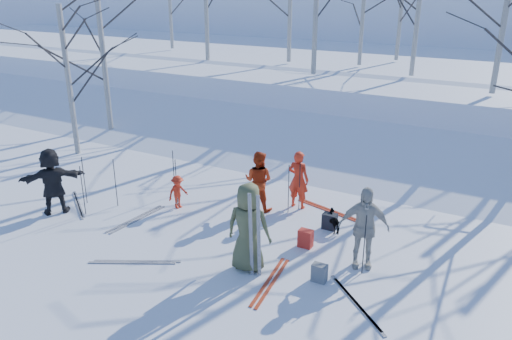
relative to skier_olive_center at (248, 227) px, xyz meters
The scene contains 37 objects.
ground 1.62m from the skier_olive_center, 145.07° to the left, with size 120.00×120.00×0.00m, color white.
snow_ramp 7.86m from the skier_olive_center, 97.85° to the left, with size 70.00×9.50×1.40m, color white.
snow_plateau 17.78m from the skier_olive_center, 93.44° to the left, with size 70.00×18.00×2.20m, color white.
far_hill 38.77m from the skier_olive_center, 91.58° to the left, with size 90.00×30.00×6.00m, color white.
skier_olive_center is the anchor object (origin of this frame).
skier_red_north 3.36m from the skier_olive_center, 96.52° to the left, with size 0.58×0.38×1.59m, color red.
skier_redor_behind 2.98m from the skier_olive_center, 114.78° to the left, with size 0.79×0.61×1.62m, color #B02C0D.
skier_red_seated 3.64m from the skier_olive_center, 151.48° to the left, with size 0.60×0.34×0.92m, color red.
skier_cream_east 2.41m from the skier_olive_center, 31.69° to the left, with size 1.06×0.44×1.82m, color beige.
skier_grey_west 5.82m from the skier_olive_center, behind, with size 1.64×0.52×1.77m, color black.
dog 2.79m from the skier_olive_center, 68.47° to the left, with size 0.27×0.60×0.51m, color black.
upright_ski_left 0.33m from the skier_olive_center, 51.73° to the right, with size 0.07×0.02×1.90m, color silver.
upright_ski_right 0.42m from the skier_olive_center, 31.10° to the right, with size 0.07×0.02×1.90m, color silver.
ski_pair_a 2.61m from the skier_olive_center, ahead, with size 1.54×1.43×0.02m, color silver, non-canonical shape.
ski_pair_b 1.19m from the skier_olive_center, 21.29° to the right, with size 0.43×1.91×0.02m, color #A63117, non-canonical shape.
ski_pair_c 3.86m from the skier_olive_center, behind, with size 0.36×1.91×0.02m, color silver, non-canonical shape.
ski_pair_d 5.79m from the skier_olive_center, behind, with size 1.66×1.27×0.02m, color silver, non-canonical shape.
ski_pair_e 3.69m from the skier_olive_center, 84.01° to the left, with size 1.88×0.70×0.02m, color #A63117, non-canonical shape.
ski_pair_f 2.67m from the skier_olive_center, 156.09° to the right, with size 1.77×1.07×0.02m, color silver, non-canonical shape.
ski_pole_a 2.40m from the skier_olive_center, 24.04° to the left, with size 0.02×0.02×1.34m, color black.
ski_pole_b 3.74m from the skier_olive_center, 151.07° to the left, with size 0.02×0.02×1.34m, color black.
ski_pole_c 4.82m from the skier_olive_center, 167.77° to the left, with size 0.02×0.02×1.34m, color black.
ski_pole_d 5.64m from the skier_olive_center, behind, with size 0.02×0.02×1.34m, color black.
ski_pole_e 2.66m from the skier_olive_center, 37.09° to the left, with size 0.02×0.02×1.34m, color black.
ski_pole_f 2.94m from the skier_olive_center, 98.95° to the left, with size 0.02×0.02×1.34m, color black.
ski_pole_g 4.47m from the skier_olive_center, 148.04° to the left, with size 0.02×0.02×1.34m, color black.
ski_pole_h 3.23m from the skier_olive_center, 95.13° to the left, with size 0.02×0.02×1.34m, color black.
ski_pole_i 5.08m from the skier_olive_center, behind, with size 0.02×0.02×1.34m, color black.
backpack_red 1.76m from the skier_olive_center, 64.47° to the left, with size 0.32×0.22×0.42m, color red.
backpack_grey 1.71m from the skier_olive_center, 10.02° to the left, with size 0.30×0.20×0.38m, color slate.
backpack_dark 2.79m from the skier_olive_center, 71.80° to the left, with size 0.34×0.24×0.40m, color black.
birch_plateau_a 17.15m from the skier_olive_center, 94.54° to the left, with size 4.11×4.11×5.02m, color silver, non-canonical shape.
birch_plateau_b 20.62m from the skier_olive_center, 132.16° to the left, with size 4.24×4.24×5.20m, color silver, non-canonical shape.
birch_plateau_e 13.21m from the skier_olive_center, 88.57° to the left, with size 4.29×4.29×5.27m, color silver, non-canonical shape.
birch_plateau_h 14.93m from the skier_olive_center, 99.52° to the left, with size 3.72×3.72×4.45m, color silver, non-canonical shape.
birch_edge_a 9.98m from the skier_olive_center, 158.04° to the left, with size 4.15×4.15×5.07m, color silver, non-canonical shape.
birch_edge_d 11.46m from the skier_olive_center, 148.72° to the left, with size 4.97×4.97×6.24m, color silver, non-canonical shape.
Camera 1 is at (5.68, -8.73, 5.70)m, focal length 35.00 mm.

